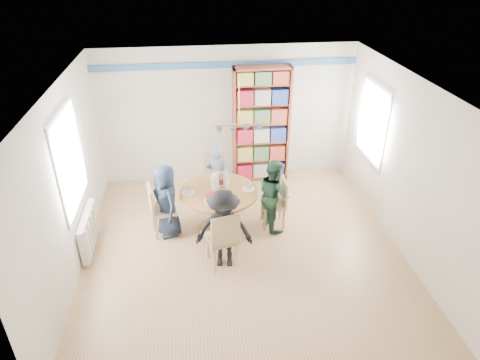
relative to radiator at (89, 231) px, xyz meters
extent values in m
plane|color=tan|center=(2.42, -0.30, -0.35)|extent=(5.00, 5.00, 0.00)
plane|color=white|center=(2.42, -0.30, 2.35)|extent=(5.00, 5.00, 0.00)
plane|color=silver|center=(2.42, 2.20, 1.00)|extent=(5.00, 0.00, 5.00)
plane|color=silver|center=(2.42, -2.80, 1.00)|extent=(5.00, 0.00, 5.00)
plane|color=silver|center=(-0.08, -0.30, 1.00)|extent=(0.00, 5.00, 5.00)
plane|color=silver|center=(4.92, -0.30, 1.00)|extent=(0.00, 5.00, 5.00)
cube|color=#315988|center=(2.42, 2.18, 2.00)|extent=(5.00, 0.02, 0.12)
cube|color=white|center=(-0.07, 0.00, 1.25)|extent=(0.03, 1.32, 1.52)
cube|color=white|center=(-0.05, 0.00, 1.25)|extent=(0.01, 1.20, 1.40)
cube|color=white|center=(4.90, 1.00, 1.20)|extent=(0.03, 1.12, 1.42)
cube|color=white|center=(4.88, 1.00, 1.20)|extent=(0.01, 1.00, 1.30)
cylinder|color=gold|center=(2.42, 0.20, 1.98)|extent=(0.01, 0.01, 0.75)
cylinder|color=gold|center=(2.42, 0.20, 1.60)|extent=(0.80, 0.02, 0.02)
cone|color=#4160B6|center=(2.12, 0.20, 1.52)|extent=(0.11, 0.11, 0.10)
cone|color=#4160B6|center=(2.32, 0.20, 1.52)|extent=(0.11, 0.11, 0.10)
cone|color=#4160B6|center=(2.52, 0.20, 1.52)|extent=(0.11, 0.11, 0.10)
cone|color=#4160B6|center=(2.72, 0.20, 1.52)|extent=(0.11, 0.11, 0.10)
cube|color=silver|center=(0.00, 0.00, 0.00)|extent=(0.10, 1.00, 0.60)
cube|color=silver|center=(0.06, -0.40, 0.00)|extent=(0.02, 0.06, 0.56)
cube|color=silver|center=(0.06, -0.20, 0.00)|extent=(0.02, 0.06, 0.56)
cube|color=silver|center=(0.06, 0.00, 0.00)|extent=(0.02, 0.06, 0.56)
cube|color=silver|center=(0.06, 0.20, 0.00)|extent=(0.02, 0.06, 0.56)
cube|color=silver|center=(0.06, 0.40, 0.00)|extent=(0.02, 0.06, 0.56)
cylinder|color=olive|center=(2.09, 0.31, 0.37)|extent=(1.30, 1.30, 0.05)
cylinder|color=olive|center=(2.09, 0.31, 0.00)|extent=(0.16, 0.16, 0.70)
cylinder|color=olive|center=(2.09, 0.31, -0.33)|extent=(0.70, 0.70, 0.04)
cube|color=tan|center=(1.16, 0.32, 0.09)|extent=(0.48, 0.48, 0.05)
cube|color=tan|center=(0.98, 0.28, 0.33)|extent=(0.12, 0.41, 0.49)
cube|color=tan|center=(1.35, 0.19, -0.14)|extent=(0.05, 0.05, 0.42)
cube|color=tan|center=(1.29, 0.51, -0.14)|extent=(0.05, 0.05, 0.42)
cube|color=tan|center=(1.03, 0.12, -0.14)|extent=(0.05, 0.05, 0.42)
cube|color=tan|center=(0.96, 0.45, -0.14)|extent=(0.05, 0.05, 0.42)
cube|color=tan|center=(3.01, 0.31, 0.07)|extent=(0.40, 0.40, 0.05)
cube|color=tan|center=(3.19, 0.31, 0.31)|extent=(0.04, 0.39, 0.47)
cube|color=tan|center=(2.85, 0.47, -0.15)|extent=(0.04, 0.04, 0.40)
cube|color=tan|center=(2.85, 0.15, -0.15)|extent=(0.04, 0.04, 0.40)
cube|color=tan|center=(3.17, 0.47, -0.15)|extent=(0.04, 0.04, 0.40)
cube|color=tan|center=(3.17, 0.15, -0.15)|extent=(0.04, 0.04, 0.40)
cube|color=tan|center=(2.09, 1.22, 0.09)|extent=(0.43, 0.43, 0.05)
cube|color=tan|center=(2.10, 1.41, 0.34)|extent=(0.41, 0.06, 0.49)
cube|color=tan|center=(1.92, 1.06, -0.14)|extent=(0.04, 0.04, 0.42)
cube|color=tan|center=(2.25, 1.04, -0.14)|extent=(0.04, 0.04, 0.42)
cube|color=tan|center=(1.93, 1.39, -0.14)|extent=(0.04, 0.04, 0.42)
cube|color=tan|center=(2.27, 1.38, -0.14)|extent=(0.04, 0.04, 0.42)
cube|color=tan|center=(2.06, -0.60, 0.11)|extent=(0.52, 0.52, 0.05)
cube|color=tan|center=(2.10, -0.79, 0.37)|extent=(0.43, 0.14, 0.51)
cube|color=tan|center=(2.19, -0.39, -0.13)|extent=(0.05, 0.05, 0.44)
cube|color=tan|center=(1.85, -0.47, -0.13)|extent=(0.05, 0.05, 0.44)
cube|color=tan|center=(2.27, -0.73, -0.13)|extent=(0.05, 0.05, 0.44)
cube|color=tan|center=(1.93, -0.81, -0.13)|extent=(0.05, 0.05, 0.44)
imported|color=#172134|center=(1.23, 0.28, 0.29)|extent=(0.61, 0.73, 1.27)
imported|color=#1A3527|center=(3.01, 0.27, 0.28)|extent=(0.63, 0.72, 1.27)
imported|color=gray|center=(2.12, 1.20, 0.22)|extent=(0.45, 0.33, 1.15)
imported|color=black|center=(2.09, -0.63, 0.30)|extent=(0.89, 0.58, 1.29)
cube|color=brown|center=(2.54, 2.04, 0.82)|extent=(0.04, 0.33, 2.33)
cube|color=brown|center=(3.61, 2.04, 0.82)|extent=(0.04, 0.33, 2.33)
cube|color=brown|center=(3.07, 2.04, 1.96)|extent=(1.11, 0.33, 0.04)
cube|color=brown|center=(3.07, 2.04, -0.32)|extent=(1.11, 0.33, 0.07)
cube|color=brown|center=(3.07, 2.20, 0.82)|extent=(1.11, 0.02, 2.33)
cube|color=brown|center=(3.07, 2.04, 0.09)|extent=(1.05, 0.31, 0.03)
cube|color=brown|center=(3.07, 2.04, 0.48)|extent=(1.05, 0.31, 0.03)
cube|color=brown|center=(3.07, 2.04, 0.87)|extent=(1.05, 0.31, 0.03)
cube|color=brown|center=(3.07, 2.04, 1.26)|extent=(1.05, 0.31, 0.03)
cube|color=brown|center=(3.07, 2.04, 1.65)|extent=(1.05, 0.31, 0.03)
cube|color=maroon|center=(2.74, 2.02, -0.14)|extent=(0.31, 0.24, 0.29)
cube|color=beige|center=(3.07, 2.02, -0.14)|extent=(0.31, 0.24, 0.29)
cube|color=navy|center=(3.41, 2.02, -0.14)|extent=(0.31, 0.24, 0.29)
cube|color=#B9B14A|center=(2.74, 2.02, 0.25)|extent=(0.31, 0.24, 0.29)
cube|color=#466D3C|center=(3.07, 2.02, 0.25)|extent=(0.31, 0.24, 0.29)
cube|color=#9A382A|center=(3.41, 2.02, 0.25)|extent=(0.31, 0.24, 0.29)
cube|color=maroon|center=(2.74, 2.02, 0.64)|extent=(0.31, 0.24, 0.29)
cube|color=beige|center=(3.07, 2.02, 0.64)|extent=(0.31, 0.24, 0.29)
cube|color=navy|center=(3.41, 2.02, 0.64)|extent=(0.31, 0.24, 0.29)
cube|color=#B9B14A|center=(2.74, 2.02, 1.03)|extent=(0.31, 0.24, 0.29)
cube|color=#466D3C|center=(3.07, 2.02, 1.03)|extent=(0.31, 0.24, 0.29)
cube|color=#9A382A|center=(3.41, 2.02, 1.03)|extent=(0.31, 0.24, 0.29)
cube|color=maroon|center=(2.74, 2.02, 1.42)|extent=(0.31, 0.24, 0.29)
cube|color=beige|center=(3.07, 2.02, 1.42)|extent=(0.31, 0.24, 0.29)
cube|color=navy|center=(3.41, 2.02, 1.42)|extent=(0.31, 0.24, 0.29)
cube|color=#B9B14A|center=(2.74, 2.02, 1.79)|extent=(0.31, 0.24, 0.24)
cube|color=#466D3C|center=(3.07, 2.02, 1.79)|extent=(0.31, 0.24, 0.24)
cube|color=#9A382A|center=(3.41, 2.02, 1.79)|extent=(0.31, 0.24, 0.24)
cylinder|color=white|center=(2.04, 0.39, 0.52)|extent=(0.12, 0.12, 0.25)
sphere|color=white|center=(2.04, 0.39, 0.65)|extent=(0.09, 0.09, 0.09)
cylinder|color=silver|center=(2.21, 0.43, 0.55)|extent=(0.07, 0.07, 0.29)
cylinder|color=#4160B6|center=(2.21, 0.43, 0.70)|extent=(0.03, 0.03, 0.03)
cylinder|color=white|center=(2.14, 0.60, 0.41)|extent=(0.31, 0.31, 0.01)
cylinder|color=maroon|center=(2.14, 0.60, 0.46)|extent=(0.25, 0.25, 0.09)
cylinder|color=white|center=(1.98, -0.01, 0.41)|extent=(0.31, 0.31, 0.01)
cylinder|color=maroon|center=(1.98, -0.01, 0.46)|extent=(0.25, 0.25, 0.09)
cylinder|color=white|center=(1.59, 0.31, 0.41)|extent=(0.21, 0.21, 0.01)
imported|color=white|center=(1.59, 0.31, 0.45)|extent=(0.13, 0.13, 0.10)
cylinder|color=white|center=(2.59, 0.31, 0.41)|extent=(0.21, 0.21, 0.01)
imported|color=white|center=(2.59, 0.31, 0.45)|extent=(0.10, 0.10, 0.10)
cylinder|color=white|center=(2.09, 0.80, 0.41)|extent=(0.21, 0.21, 0.01)
imported|color=white|center=(2.09, 0.80, 0.45)|extent=(0.13, 0.13, 0.10)
cylinder|color=white|center=(2.09, -0.19, 0.41)|extent=(0.21, 0.21, 0.01)
imported|color=white|center=(2.09, -0.19, 0.45)|extent=(0.10, 0.10, 0.10)
camera|label=1|loc=(1.70, -5.75, 4.00)|focal=32.00mm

